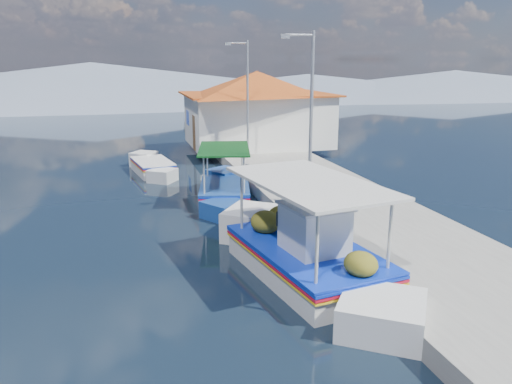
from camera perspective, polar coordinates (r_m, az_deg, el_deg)
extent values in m
plane|color=black|center=(15.59, -7.40, -6.21)|extent=(160.00, 160.00, 0.00)
cube|color=gray|center=(22.50, 5.43, 1.10)|extent=(5.00, 44.00, 0.50)
cylinder|color=#A5A8AD|center=(13.68, 10.41, -6.49)|extent=(0.20, 0.20, 0.30)
cylinder|color=#A5A8AD|center=(18.07, 3.64, -0.99)|extent=(0.20, 0.20, 0.30)
cylinder|color=#A5A8AD|center=(23.67, -1.02, 2.84)|extent=(0.20, 0.20, 0.30)
cylinder|color=#A5A8AD|center=(29.42, -3.90, 5.17)|extent=(0.20, 0.20, 0.30)
cube|color=white|center=(13.50, 5.74, -8.47)|extent=(3.24, 5.18, 1.06)
cube|color=white|center=(16.40, 3.64, -3.65)|extent=(2.46, 2.46, 1.17)
cube|color=white|center=(10.79, 8.97, -14.92)|extent=(2.39, 2.39, 1.00)
cube|color=#0E2FB9|center=(13.31, 5.80, -6.53)|extent=(3.34, 5.34, 0.07)
cube|color=red|center=(13.34, 5.79, -6.89)|extent=(3.34, 5.34, 0.06)
cube|color=yellow|center=(13.37, 5.78, -7.20)|extent=(3.34, 5.34, 0.04)
cube|color=#0E2FB9|center=(13.28, 5.81, -6.22)|extent=(3.35, 5.29, 0.06)
cube|color=brown|center=(13.30, 5.80, -6.35)|extent=(3.03, 5.05, 0.06)
cube|color=white|center=(12.78, 6.16, -4.33)|extent=(1.57, 1.66, 1.23)
cube|color=silver|center=(12.59, 6.24, -1.59)|extent=(1.71, 1.79, 0.07)
cylinder|color=beige|center=(14.79, 0.66, -0.45)|extent=(0.08, 0.08, 1.78)
cylinder|color=beige|center=(15.11, 8.08, -0.26)|extent=(0.08, 0.08, 1.78)
cylinder|color=beige|center=(10.95, 2.89, -6.03)|extent=(0.08, 0.08, 1.78)
cylinder|color=beige|center=(11.39, 12.75, -5.56)|extent=(0.08, 0.08, 1.78)
cube|color=silver|center=(12.76, 6.01, 1.13)|extent=(3.36, 5.20, 0.08)
ellipsoid|color=#4E4E15|center=(14.57, 2.95, -3.06)|extent=(0.85, 0.93, 0.63)
ellipsoid|color=#4E4E15|center=(15.23, 5.55, -2.50)|extent=(0.71, 0.78, 0.53)
ellipsoid|color=#4E4E15|center=(11.43, 8.88, -8.56)|extent=(0.76, 0.83, 0.57)
sphere|color=#CE5706|center=(13.89, 9.88, -1.93)|extent=(0.45, 0.45, 0.45)
cube|color=navy|center=(20.39, -3.56, -0.45)|extent=(2.55, 3.78, 0.88)
cube|color=navy|center=(22.44, -5.97, 1.22)|extent=(1.85, 1.85, 0.98)
cube|color=navy|center=(18.43, -0.71, -2.09)|extent=(1.80, 1.80, 0.84)
cube|color=#0E2FB9|center=(20.29, -3.57, 0.67)|extent=(2.63, 3.89, 0.06)
cube|color=red|center=(20.30, -3.57, 0.46)|extent=(2.63, 3.89, 0.05)
cube|color=yellow|center=(20.32, -3.57, 0.29)|extent=(2.63, 3.89, 0.04)
cube|color=navy|center=(20.27, -3.58, 0.85)|extent=(2.64, 3.86, 0.05)
cube|color=brown|center=(20.28, -3.58, 0.77)|extent=(2.39, 3.68, 0.05)
cylinder|color=beige|center=(21.16, -7.05, 3.35)|extent=(0.07, 0.07, 1.49)
cylinder|color=beige|center=(21.71, -3.37, 3.72)|extent=(0.07, 0.07, 1.49)
cylinder|color=beige|center=(18.52, -3.89, 1.78)|extent=(0.07, 0.07, 1.49)
cylinder|color=beige|center=(19.14, 0.19, 2.24)|extent=(0.07, 0.07, 1.49)
cube|color=#0C4016|center=(19.97, -3.64, 4.92)|extent=(2.64, 3.80, 0.07)
cube|color=white|center=(25.81, -11.62, 2.50)|extent=(2.05, 3.21, 0.83)
cube|color=white|center=(27.74, -11.24, 3.59)|extent=(1.58, 1.58, 0.92)
cube|color=white|center=(23.93, -12.07, 1.52)|extent=(1.54, 1.54, 0.79)
cube|color=#0E2FB9|center=(25.73, -11.67, 3.34)|extent=(2.11, 3.30, 0.05)
cube|color=red|center=(25.75, -11.66, 3.19)|extent=(2.11, 3.30, 0.04)
cube|color=yellow|center=(25.76, -11.65, 3.06)|extent=(2.11, 3.30, 0.04)
cube|color=white|center=(25.72, -11.68, 3.48)|extent=(2.12, 3.28, 0.04)
cube|color=brown|center=(25.73, -11.67, 3.42)|extent=(1.91, 3.13, 0.04)
cube|color=white|center=(30.74, 0.12, 8.16)|extent=(8.00, 6.00, 3.00)
cube|color=#AC4217|center=(30.60, 0.12, 11.05)|extent=(8.64, 6.48, 0.10)
pyramid|color=#AC4217|center=(30.56, 0.12, 12.26)|extent=(10.49, 10.49, 1.40)
cube|color=brown|center=(29.03, -7.01, 6.66)|extent=(0.06, 1.00, 2.00)
cube|color=#0E2FB9|center=(31.41, -7.72, 8.36)|extent=(0.06, 1.20, 0.90)
cylinder|color=#A5A8AD|center=(17.79, 6.26, 8.07)|extent=(0.12, 0.12, 6.00)
cylinder|color=#A5A8AD|center=(17.51, 4.93, 17.34)|extent=(1.00, 0.08, 0.08)
cube|color=#A5A8AD|center=(17.34, 3.30, 17.23)|extent=(0.30, 0.14, 0.14)
cylinder|color=#A5A8AD|center=(26.34, -0.96, 10.32)|extent=(0.12, 0.12, 6.00)
cylinder|color=#A5A8AD|center=(26.15, -2.10, 16.54)|extent=(1.00, 0.08, 0.08)
cube|color=#A5A8AD|center=(26.04, -3.22, 16.42)|extent=(0.30, 0.14, 0.14)
cone|color=slate|center=(70.59, -18.09, 11.58)|extent=(96.00, 96.00, 5.50)
cone|color=slate|center=(75.50, 5.81, 11.74)|extent=(76.80, 76.80, 3.80)
cone|color=slate|center=(87.55, 21.61, 11.35)|extent=(89.60, 89.60, 4.20)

